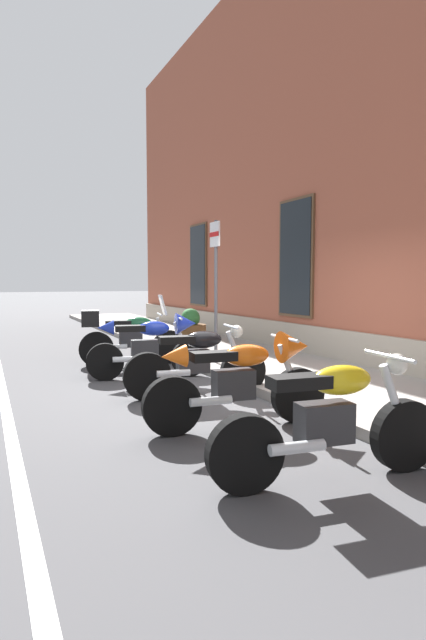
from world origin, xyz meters
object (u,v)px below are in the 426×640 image
at_px(motorcycle_yellow_naked, 332,421).
at_px(barrel_planter, 191,334).
at_px(motorcycle_green_touring, 128,336).
at_px(motorcycle_blue_sport, 153,343).
at_px(parking_sign, 216,272).
at_px(motorcycle_orange_sport, 245,376).
at_px(motorcycle_black_naked, 198,362).

height_order(motorcycle_yellow_naked, barrel_planter, barrel_planter).
height_order(motorcycle_green_touring, barrel_planter, motorcycle_green_touring).
relative_size(motorcycle_yellow_naked, barrel_planter, 2.27).
bearing_deg(motorcycle_blue_sport, motorcycle_yellow_naked, -0.23).
bearing_deg(barrel_planter, motorcycle_blue_sport, -38.47).
height_order(motorcycle_green_touring, motorcycle_blue_sport, motorcycle_green_touring).
bearing_deg(motorcycle_green_touring, motorcycle_blue_sport, 1.19).
height_order(parking_sign, barrel_planter, parking_sign).
distance_m(motorcycle_blue_sport, barrel_planter, 2.33).
bearing_deg(motorcycle_orange_sport, motorcycle_green_touring, -179.05).
distance_m(motorcycle_blue_sport, motorcycle_black_naked, 1.53).
xyz_separation_m(motorcycle_orange_sport, parking_sign, (-3.31, 1.24, 1.20)).
bearing_deg(motorcycle_green_touring, motorcycle_black_naked, 3.46).
relative_size(motorcycle_green_touring, motorcycle_blue_sport, 1.02).
bearing_deg(barrel_planter, motorcycle_orange_sport, -16.07).
distance_m(motorcycle_blue_sport, motorcycle_yellow_naked, 4.59).
bearing_deg(motorcycle_yellow_naked, motorcycle_orange_sport, 177.66).
height_order(motorcycle_blue_sport, motorcycle_orange_sport, motorcycle_blue_sport).
bearing_deg(motorcycle_yellow_naked, barrel_planter, 167.12).
bearing_deg(motorcycle_yellow_naked, motorcycle_green_touring, -179.90).
bearing_deg(motorcycle_yellow_naked, parking_sign, 164.97).
distance_m(motorcycle_blue_sport, parking_sign, 1.77).
xyz_separation_m(motorcycle_blue_sport, parking_sign, (-0.27, 1.28, 1.19)).
bearing_deg(motorcycle_yellow_naked, motorcycle_black_naked, 176.88).
relative_size(motorcycle_blue_sport, parking_sign, 0.77).
bearing_deg(motorcycle_orange_sport, motorcycle_blue_sport, -179.17).
relative_size(motorcycle_black_naked, motorcycle_yellow_naked, 0.98).
relative_size(motorcycle_green_touring, barrel_planter, 2.22).
bearing_deg(motorcycle_black_naked, motorcycle_blue_sport, -174.44).
height_order(motorcycle_black_naked, parking_sign, parking_sign).
height_order(motorcycle_black_naked, barrel_planter, barrel_planter).
relative_size(motorcycle_yellow_naked, parking_sign, 0.80).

